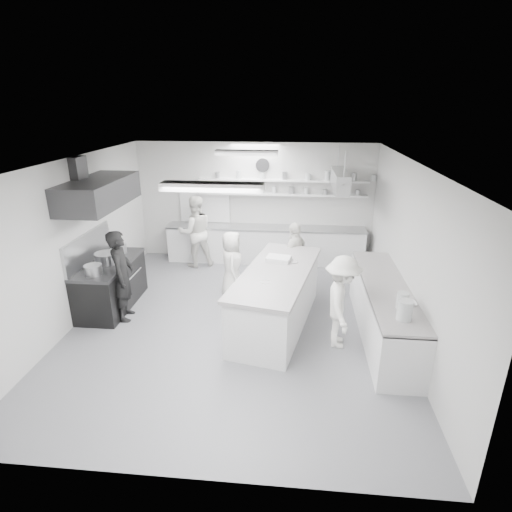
# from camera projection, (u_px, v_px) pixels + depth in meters

# --- Properties ---
(floor) EXTENTS (6.00, 7.00, 0.02)m
(floor) POSITION_uv_depth(u_px,v_px,m) (237.00, 322.00, 7.83)
(floor) COLOR gray
(floor) RESTS_ON ground
(ceiling) EXTENTS (6.00, 7.00, 0.02)m
(ceiling) POSITION_uv_depth(u_px,v_px,m) (234.00, 161.00, 6.77)
(ceiling) COLOR white
(ceiling) RESTS_ON wall_back
(wall_back) EXTENTS (6.00, 0.04, 3.00)m
(wall_back) POSITION_uv_depth(u_px,v_px,m) (255.00, 202.00, 10.56)
(wall_back) COLOR #BDBDBD
(wall_back) RESTS_ON floor
(wall_front) EXTENTS (6.00, 0.04, 3.00)m
(wall_front) POSITION_uv_depth(u_px,v_px,m) (184.00, 366.00, 4.04)
(wall_front) COLOR #BDBDBD
(wall_front) RESTS_ON floor
(wall_left) EXTENTS (0.04, 7.00, 3.00)m
(wall_left) POSITION_uv_depth(u_px,v_px,m) (74.00, 242.00, 7.57)
(wall_left) COLOR #BDBDBD
(wall_left) RESTS_ON floor
(wall_right) EXTENTS (0.04, 7.00, 3.00)m
(wall_right) POSITION_uv_depth(u_px,v_px,m) (409.00, 253.00, 7.03)
(wall_right) COLOR #BDBDBD
(wall_right) RESTS_ON floor
(stove) EXTENTS (0.80, 1.80, 0.90)m
(stove) POSITION_uv_depth(u_px,v_px,m) (111.00, 286.00, 8.28)
(stove) COLOR black
(stove) RESTS_ON floor
(exhaust_hood) EXTENTS (0.85, 2.00, 0.50)m
(exhaust_hood) POSITION_uv_depth(u_px,v_px,m) (98.00, 193.00, 7.61)
(exhaust_hood) COLOR #333335
(exhaust_hood) RESTS_ON wall_left
(back_counter) EXTENTS (5.00, 0.60, 0.92)m
(back_counter) POSITION_uv_depth(u_px,v_px,m) (265.00, 245.00, 10.62)
(back_counter) COLOR silver
(back_counter) RESTS_ON floor
(shelf_lower) EXTENTS (4.20, 0.26, 0.04)m
(shelf_lower) POSITION_uv_depth(u_px,v_px,m) (282.00, 194.00, 10.29)
(shelf_lower) COLOR silver
(shelf_lower) RESTS_ON wall_back
(shelf_upper) EXTENTS (4.20, 0.26, 0.04)m
(shelf_upper) POSITION_uv_depth(u_px,v_px,m) (282.00, 180.00, 10.16)
(shelf_upper) COLOR silver
(shelf_upper) RESTS_ON wall_back
(pass_through_window) EXTENTS (1.30, 0.04, 1.00)m
(pass_through_window) POSITION_uv_depth(u_px,v_px,m) (205.00, 203.00, 10.67)
(pass_through_window) COLOR black
(pass_through_window) RESTS_ON wall_back
(wall_clock) EXTENTS (0.32, 0.05, 0.32)m
(wall_clock) POSITION_uv_depth(u_px,v_px,m) (263.00, 165.00, 10.17)
(wall_clock) COLOR white
(wall_clock) RESTS_ON wall_back
(right_counter) EXTENTS (0.74, 3.30, 0.94)m
(right_counter) POSITION_uv_depth(u_px,v_px,m) (384.00, 311.00, 7.24)
(right_counter) COLOR silver
(right_counter) RESTS_ON floor
(pot_rack) EXTENTS (0.30, 1.60, 0.40)m
(pot_rack) POSITION_uv_depth(u_px,v_px,m) (340.00, 180.00, 9.07)
(pot_rack) COLOR #A7A8AA
(pot_rack) RESTS_ON ceiling
(light_fixture_front) EXTENTS (1.30, 0.25, 0.10)m
(light_fixture_front) POSITION_uv_depth(u_px,v_px,m) (212.00, 187.00, 5.11)
(light_fixture_front) COLOR silver
(light_fixture_front) RESTS_ON ceiling
(light_fixture_rear) EXTENTS (1.30, 0.25, 0.10)m
(light_fixture_rear) POSITION_uv_depth(u_px,v_px,m) (247.00, 153.00, 8.47)
(light_fixture_rear) COLOR silver
(light_fixture_rear) RESTS_ON ceiling
(prep_island) EXTENTS (1.60, 2.96, 1.03)m
(prep_island) POSITION_uv_depth(u_px,v_px,m) (277.00, 299.00, 7.59)
(prep_island) COLOR silver
(prep_island) RESTS_ON floor
(stove_pot) EXTENTS (0.45, 0.45, 0.26)m
(stove_pot) POSITION_uv_depth(u_px,v_px,m) (107.00, 259.00, 8.04)
(stove_pot) COLOR #A7A8AA
(stove_pot) RESTS_ON stove
(cook_stove) EXTENTS (0.53, 0.71, 1.76)m
(cook_stove) POSITION_uv_depth(u_px,v_px,m) (122.00, 276.00, 7.69)
(cook_stove) COLOR black
(cook_stove) RESTS_ON floor
(cook_back) EXTENTS (1.07, 0.97, 1.79)m
(cook_back) POSITION_uv_depth(u_px,v_px,m) (195.00, 232.00, 10.22)
(cook_back) COLOR white
(cook_back) RESTS_ON floor
(cook_island_left) EXTENTS (0.57, 0.77, 1.45)m
(cook_island_left) POSITION_uv_depth(u_px,v_px,m) (232.00, 265.00, 8.59)
(cook_island_left) COLOR white
(cook_island_left) RESTS_ON floor
(cook_island_right) EXTENTS (0.77, 0.98, 1.55)m
(cook_island_right) POSITION_uv_depth(u_px,v_px,m) (295.00, 257.00, 8.89)
(cook_island_right) COLOR white
(cook_island_right) RESTS_ON floor
(cook_right) EXTENTS (0.64, 1.06, 1.61)m
(cook_right) POSITION_uv_depth(u_px,v_px,m) (341.00, 302.00, 6.83)
(cook_right) COLOR white
(cook_right) RESTS_ON floor
(bowl_island_a) EXTENTS (0.31, 0.31, 0.06)m
(bowl_island_a) POSITION_uv_depth(u_px,v_px,m) (292.00, 262.00, 7.81)
(bowl_island_a) COLOR #A7A8AA
(bowl_island_a) RESTS_ON prep_island
(bowl_island_b) EXTENTS (0.18, 0.18, 0.06)m
(bowl_island_b) POSITION_uv_depth(u_px,v_px,m) (265.00, 283.00, 6.93)
(bowl_island_b) COLOR silver
(bowl_island_b) RESTS_ON prep_island
(bowl_right) EXTENTS (0.25, 0.25, 0.06)m
(bowl_right) POSITION_uv_depth(u_px,v_px,m) (408.00, 304.00, 6.42)
(bowl_right) COLOR silver
(bowl_right) RESTS_ON right_counter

